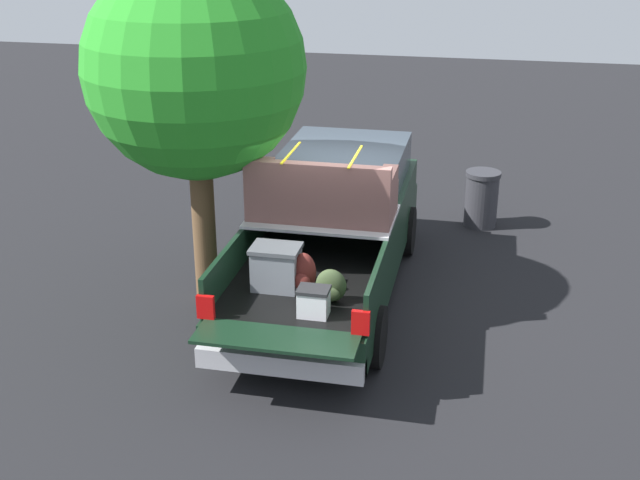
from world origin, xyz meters
The scene contains 4 objects.
ground_plane centered at (0.00, 0.00, 0.00)m, with size 40.00×40.00×0.00m, color black.
pickup_truck centered at (0.36, 0.00, 0.96)m, with size 6.05×2.06×2.23m.
tree_background centered at (-0.45, 1.66, 3.25)m, with size 2.87×2.87×4.70m.
trash_can centered at (3.24, -2.04, 0.50)m, with size 0.60×0.60×0.98m.
Camera 1 is at (-10.28, -2.07, 5.21)m, focal length 45.60 mm.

